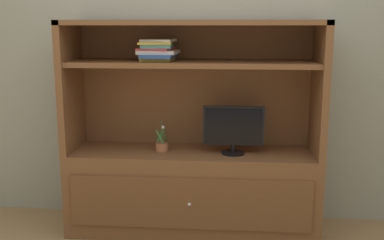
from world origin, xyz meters
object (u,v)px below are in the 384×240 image
at_px(potted_plant, 162,146).
at_px(magazine_stack, 158,50).
at_px(tv_monitor, 233,128).
at_px(media_console, 193,167).

height_order(potted_plant, magazine_stack, magazine_stack).
relative_size(tv_monitor, magazine_stack, 1.31).
distance_m(tv_monitor, magazine_stack, 0.79).
bearing_deg(tv_monitor, magazine_stack, 175.05).
height_order(media_console, magazine_stack, media_console).
height_order(tv_monitor, magazine_stack, magazine_stack).
height_order(tv_monitor, potted_plant, tv_monitor).
relative_size(media_console, magazine_stack, 5.54).
xyz_separation_m(media_console, tv_monitor, (0.30, -0.05, 0.32)).
height_order(media_console, tv_monitor, media_console).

